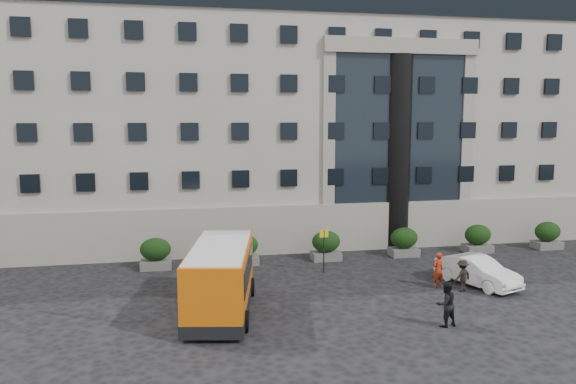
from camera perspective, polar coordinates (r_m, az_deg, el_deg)
name	(u,v)px	position (r m, az deg, el deg)	size (l,w,h in m)	color
ground	(238,308)	(27.04, -5.07, -11.63)	(120.00, 120.00, 0.00)	black
civic_building	(278,116)	(48.17, -0.99, 7.76)	(44.00, 24.00, 18.00)	gray
entrance_column	(397,153)	(38.68, 11.02, 3.94)	(1.80, 1.80, 13.00)	black
hedge_a	(156,253)	(34.15, -13.30, -6.08)	(1.80, 1.26, 1.84)	#565654
hedge_b	(243,249)	(34.35, -4.55, -5.81)	(1.80, 1.26, 1.84)	#565654
hedge_c	(326,245)	(35.33, 3.89, -5.42)	(1.80, 1.26, 1.84)	#565654
hedge_d	(404,242)	(37.02, 11.70, -4.96)	(1.80, 1.26, 1.84)	#565654
hedge_e	(478,238)	(39.32, 18.71, -4.47)	(1.80, 1.26, 1.84)	#565654
hedge_f	(547,235)	(42.15, 24.85, -3.98)	(1.80, 1.26, 1.84)	#565654
bus_stop_sign	(324,243)	(32.28, 3.67, -5.22)	(0.50, 0.08, 2.52)	#262628
minibus	(221,276)	(26.03, -6.87, -8.47)	(3.93, 7.79, 3.10)	#D15C09
parked_car_d	(34,235)	(43.32, -24.38, -4.01)	(2.21, 4.79, 1.33)	black
white_taxi	(477,271)	(31.72, 18.69, -7.63)	(1.64, 4.71, 1.55)	white
pedestrian_a	(438,269)	(30.90, 15.00, -7.61)	(0.67, 0.44, 1.83)	#A22B10
pedestrian_b	(446,304)	(25.31, 15.74, -10.90)	(0.96, 0.74, 1.97)	black
pedestrian_c	(462,276)	(30.44, 17.29, -8.12)	(1.06, 0.61, 1.64)	black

